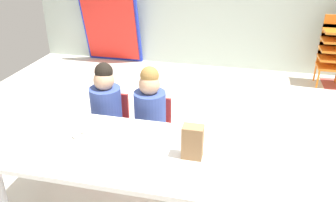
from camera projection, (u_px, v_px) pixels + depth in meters
name	position (u px, v px, depth m)	size (l,w,h in m)	color
ground_plane	(176.00, 163.00, 3.08)	(5.53, 5.27, 0.02)	silver
craft_table	(146.00, 156.00, 2.24)	(1.92, 0.78, 0.58)	white
seated_child_near_camera	(106.00, 105.00, 2.88)	(0.32, 0.31, 0.92)	red
seated_child_middle_seat	(150.00, 109.00, 2.80)	(0.33, 0.33, 0.92)	red
kid_chair_orange_stack	(333.00, 47.00, 4.47)	(0.32, 0.30, 0.92)	orange
folded_activity_table	(111.00, 28.00, 5.28)	(0.90, 0.29, 1.09)	#1E33BF
paper_bag_brown	(193.00, 142.00, 2.11)	(0.13, 0.09, 0.22)	#9E754C
paper_plate_near_edge	(80.00, 136.00, 2.37)	(0.18, 0.18, 0.01)	white
paper_plate_center_table	(154.00, 135.00, 2.38)	(0.18, 0.18, 0.01)	white
donut_powdered_on_plate	(80.00, 134.00, 2.36)	(0.11, 0.11, 0.03)	white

